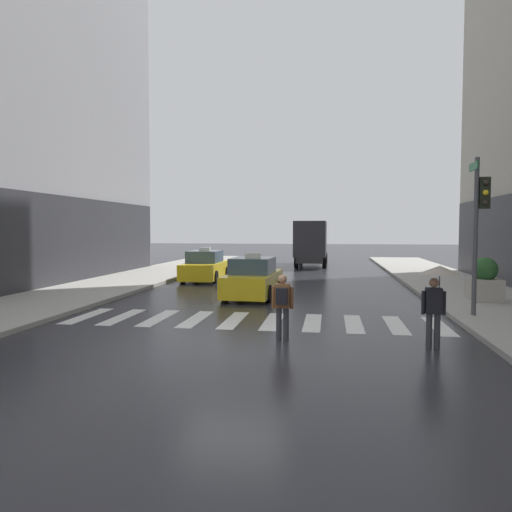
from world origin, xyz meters
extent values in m
plane|color=#26262B|center=(0.00, 0.00, 0.00)|extent=(160.00, 160.00, 0.00)
cube|color=silver|center=(-5.40, 3.00, 0.00)|extent=(0.50, 2.80, 0.01)
cube|color=silver|center=(-4.20, 3.00, 0.00)|extent=(0.50, 2.80, 0.01)
cube|color=silver|center=(-3.00, 3.00, 0.00)|extent=(0.50, 2.80, 0.01)
cube|color=silver|center=(-1.80, 3.00, 0.00)|extent=(0.50, 2.80, 0.01)
cube|color=silver|center=(-0.60, 3.00, 0.00)|extent=(0.50, 2.80, 0.01)
cube|color=silver|center=(0.60, 3.00, 0.00)|extent=(0.50, 2.80, 0.01)
cube|color=silver|center=(1.80, 3.00, 0.00)|extent=(0.50, 2.80, 0.01)
cube|color=silver|center=(3.00, 3.00, 0.00)|extent=(0.50, 2.80, 0.01)
cube|color=silver|center=(4.20, 3.00, 0.00)|extent=(0.50, 2.80, 0.01)
cube|color=silver|center=(5.40, 3.00, 0.00)|extent=(0.50, 2.80, 0.01)
cube|color=#2D2D33|center=(-10.45, 5.80, 2.20)|extent=(0.10, 31.36, 4.40)
cylinder|color=#47474C|center=(6.66, 4.17, 2.55)|extent=(0.14, 0.14, 4.80)
cube|color=black|center=(6.88, 4.17, 3.88)|extent=(0.30, 0.26, 0.95)
sphere|color=#28231E|center=(6.88, 4.03, 4.18)|extent=(0.17, 0.17, 0.17)
sphere|color=yellow|center=(6.88, 4.03, 3.88)|extent=(0.17, 0.17, 0.17)
sphere|color=#28231E|center=(6.88, 4.03, 3.58)|extent=(0.17, 0.17, 0.17)
cube|color=#196638|center=(6.61, 4.35, 4.70)|extent=(0.04, 0.84, 0.24)
cube|color=yellow|center=(-0.81, 8.16, 0.56)|extent=(1.99, 4.57, 0.84)
cube|color=#384C5B|center=(-0.82, 8.06, 1.30)|extent=(1.69, 2.17, 0.64)
cube|color=silver|center=(-0.82, 8.06, 1.71)|extent=(0.61, 0.27, 0.18)
cylinder|color=black|center=(-1.61, 9.55, 0.33)|extent=(0.25, 0.67, 0.66)
cylinder|color=black|center=(0.10, 9.47, 0.33)|extent=(0.25, 0.67, 0.66)
cylinder|color=black|center=(-1.73, 6.85, 0.33)|extent=(0.25, 0.67, 0.66)
cylinder|color=black|center=(-0.02, 6.77, 0.33)|extent=(0.25, 0.67, 0.66)
cube|color=#F2EAB2|center=(-1.34, 10.45, 0.60)|extent=(0.20, 0.05, 0.14)
cube|color=#F2EAB2|center=(-0.09, 10.40, 0.60)|extent=(0.20, 0.05, 0.14)
cube|color=yellow|center=(-4.39, 14.01, 0.56)|extent=(1.83, 4.51, 0.84)
cube|color=#384C5B|center=(-4.39, 13.91, 1.30)|extent=(1.62, 2.11, 0.64)
cube|color=silver|center=(-4.39, 13.91, 1.71)|extent=(0.60, 0.24, 0.18)
cylinder|color=black|center=(-5.26, 15.36, 0.33)|extent=(0.22, 0.66, 0.66)
cylinder|color=black|center=(-3.55, 15.37, 0.33)|extent=(0.22, 0.66, 0.66)
cylinder|color=black|center=(-5.24, 12.66, 0.33)|extent=(0.22, 0.66, 0.66)
cylinder|color=black|center=(-3.53, 12.67, 0.33)|extent=(0.22, 0.66, 0.66)
cube|color=#F2EAB2|center=(-5.04, 16.28, 0.60)|extent=(0.20, 0.04, 0.14)
cube|color=#F2EAB2|center=(-3.78, 16.29, 0.60)|extent=(0.20, 0.04, 0.14)
cube|color=#2D2D2D|center=(0.95, 24.57, 0.65)|extent=(1.87, 6.62, 0.40)
cube|color=silver|center=(0.98, 27.87, 1.90)|extent=(2.12, 1.82, 2.10)
cube|color=#384C5B|center=(0.99, 28.79, 2.27)|extent=(1.89, 0.06, 0.95)
cube|color=#2D2D33|center=(0.94, 23.67, 2.10)|extent=(2.25, 4.82, 2.50)
cylinder|color=black|center=(-0.02, 27.68, 0.45)|extent=(0.29, 0.90, 0.90)
cylinder|color=black|center=(1.98, 27.66, 0.45)|extent=(0.29, 0.90, 0.90)
cylinder|color=black|center=(-0.07, 23.14, 0.45)|extent=(0.29, 0.90, 0.90)
cylinder|color=black|center=(1.93, 23.12, 0.45)|extent=(0.29, 0.90, 0.90)
cylinder|color=#333338|center=(4.59, 0.31, 0.41)|extent=(0.14, 0.14, 0.82)
cylinder|color=#333338|center=(4.77, 0.31, 0.41)|extent=(0.14, 0.14, 0.82)
cube|color=black|center=(4.68, 0.31, 1.12)|extent=(0.36, 0.24, 0.60)
sphere|color=#9E7051|center=(4.68, 0.31, 1.54)|extent=(0.22, 0.22, 0.22)
cylinder|color=black|center=(4.45, 0.31, 1.07)|extent=(0.09, 0.09, 0.55)
cylinder|color=black|center=(4.91, 0.31, 1.07)|extent=(0.09, 0.09, 0.55)
cylinder|color=#4C4C4C|center=(4.80, 0.31, 1.42)|extent=(0.02, 0.02, 1.00)
cone|color=gray|center=(4.80, 0.31, 1.84)|extent=(0.96, 0.96, 0.20)
cylinder|color=#333338|center=(1.04, 0.60, 0.41)|extent=(0.14, 0.14, 0.82)
cylinder|color=#333338|center=(1.22, 0.60, 0.41)|extent=(0.14, 0.14, 0.82)
cube|color=brown|center=(1.13, 0.60, 1.12)|extent=(0.36, 0.24, 0.60)
sphere|color=#9E7051|center=(1.13, 0.60, 1.54)|extent=(0.22, 0.22, 0.22)
cylinder|color=brown|center=(0.90, 0.60, 1.07)|extent=(0.09, 0.09, 0.55)
cylinder|color=brown|center=(1.36, 0.60, 1.07)|extent=(0.09, 0.09, 0.55)
cube|color=black|center=(1.13, 0.38, 1.14)|extent=(0.28, 0.18, 0.40)
cube|color=#A8A399|center=(7.96, 7.42, 0.55)|extent=(1.10, 1.10, 0.80)
sphere|color=#285628|center=(7.96, 7.42, 1.30)|extent=(0.90, 0.90, 0.90)
camera|label=1|loc=(2.27, -11.24, 2.78)|focal=33.63mm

